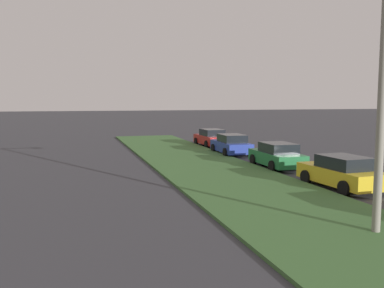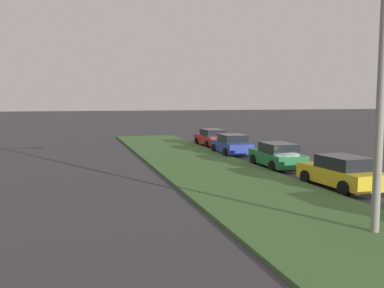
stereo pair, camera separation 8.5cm
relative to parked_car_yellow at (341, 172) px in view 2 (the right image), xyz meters
The scene contains 5 objects.
grass_median 4.48m from the parked_car_yellow, 111.76° to the left, with size 60.00×6.00×0.12m, color #3D6633.
parked_car_yellow is the anchor object (origin of this frame).
parked_car_green 5.93m from the parked_car_yellow, ahead, with size 4.35×2.12×1.47m.
parked_car_blue 12.30m from the parked_car_yellow, ahead, with size 4.34×2.09×1.47m.
parked_car_red 17.78m from the parked_car_yellow, ahead, with size 4.35×2.11×1.47m.
Camera 2 is at (-4.27, 14.00, 3.95)m, focal length 39.16 mm.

